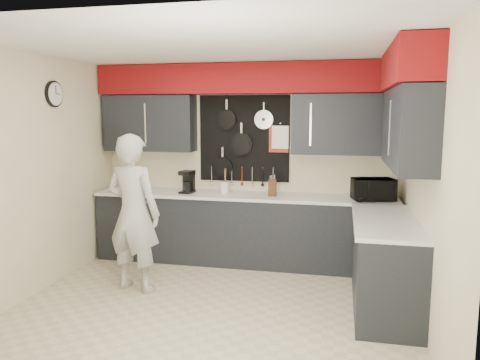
% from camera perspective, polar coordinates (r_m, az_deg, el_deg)
% --- Properties ---
extents(ground, '(4.00, 4.00, 0.00)m').
position_cam_1_polar(ground, '(4.99, -3.17, -15.07)').
color(ground, beige).
rests_on(ground, ground).
extents(back_wall_assembly, '(4.00, 0.36, 2.60)m').
position_cam_1_polar(back_wall_assembly, '(6.14, 0.81, 8.59)').
color(back_wall_assembly, beige).
rests_on(back_wall_assembly, ground).
extents(right_wall_assembly, '(0.36, 3.50, 2.60)m').
position_cam_1_polar(right_wall_assembly, '(4.71, 20.01, 7.37)').
color(right_wall_assembly, beige).
rests_on(right_wall_assembly, ground).
extents(left_wall_assembly, '(0.05, 3.50, 2.60)m').
position_cam_1_polar(left_wall_assembly, '(5.52, -23.62, 0.90)').
color(left_wall_assembly, beige).
rests_on(left_wall_assembly, ground).
extents(base_cabinets, '(3.95, 2.20, 0.92)m').
position_cam_1_polar(base_cabinets, '(5.79, 4.53, -6.94)').
color(base_cabinets, black).
rests_on(base_cabinets, ground).
extents(microwave, '(0.54, 0.44, 0.26)m').
position_cam_1_polar(microwave, '(5.86, 15.91, -1.11)').
color(microwave, black).
rests_on(microwave, base_cabinets).
extents(knife_block, '(0.10, 0.10, 0.21)m').
position_cam_1_polar(knife_block, '(5.94, 3.96, -0.94)').
color(knife_block, '#362111').
rests_on(knife_block, base_cabinets).
extents(utensil_crock, '(0.12, 0.12, 0.15)m').
position_cam_1_polar(utensil_crock, '(6.17, -1.89, -0.88)').
color(utensil_crock, white).
rests_on(utensil_crock, base_cabinets).
extents(coffee_maker, '(0.19, 0.22, 0.30)m').
position_cam_1_polar(coffee_maker, '(6.20, -6.41, -0.15)').
color(coffee_maker, black).
rests_on(coffee_maker, base_cabinets).
extents(person, '(0.70, 0.52, 1.75)m').
position_cam_1_polar(person, '(5.29, -12.86, -3.95)').
color(person, '#BCBCB9').
rests_on(person, ground).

